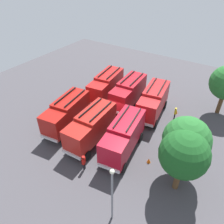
% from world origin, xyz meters
% --- Properties ---
extents(ground_plane, '(50.57, 50.57, 0.00)m').
position_xyz_m(ground_plane, '(0.00, 0.00, 0.00)').
color(ground_plane, '#423F44').
extents(fire_truck_0, '(7.43, 3.43, 3.88)m').
position_xyz_m(fire_truck_0, '(-4.28, -3.83, 2.15)').
color(fire_truck_0, '#AB1817').
rests_on(fire_truck_0, ground).
extents(fire_truck_1, '(7.46, 3.51, 3.88)m').
position_xyz_m(fire_truck_1, '(3.97, -3.94, 2.15)').
color(fire_truck_1, '#9E1610').
rests_on(fire_truck_1, ground).
extents(fire_truck_2, '(7.33, 3.10, 3.88)m').
position_xyz_m(fire_truck_2, '(-4.42, -0.16, 2.15)').
color(fire_truck_2, '#A5131D').
rests_on(fire_truck_2, ground).
extents(fire_truck_3, '(7.30, 3.01, 3.88)m').
position_xyz_m(fire_truck_3, '(4.39, 0.11, 2.15)').
color(fire_truck_3, '#AD1C16').
rests_on(fire_truck_3, ground).
extents(fire_truck_4, '(7.47, 3.56, 3.88)m').
position_xyz_m(fire_truck_4, '(-4.19, 3.72, 2.15)').
color(fire_truck_4, '#AA191B').
rests_on(fire_truck_4, ground).
extents(fire_truck_5, '(7.47, 3.55, 3.88)m').
position_xyz_m(fire_truck_5, '(3.81, 3.92, 2.15)').
color(fire_truck_5, '#AD0F20').
rests_on(fire_truck_5, ground).
extents(firefighter_0, '(0.47, 0.34, 1.79)m').
position_xyz_m(firefighter_0, '(8.15, 2.00, 1.01)').
color(firefighter_0, black).
rests_on(firefighter_0, ground).
extents(firefighter_1, '(0.47, 0.34, 1.62)m').
position_xyz_m(firefighter_1, '(-4.96, 6.63, 0.90)').
color(firefighter_1, black).
rests_on(firefighter_1, ground).
extents(tree_1, '(4.24, 4.24, 6.57)m').
position_xyz_m(tree_1, '(3.51, 10.05, 4.42)').
color(tree_1, brown).
rests_on(tree_1, ground).
extents(tree_2, '(3.08, 3.08, 4.78)m').
position_xyz_m(tree_2, '(3.62, 10.59, 3.21)').
color(tree_2, brown).
rests_on(tree_2, ground).
extents(tree_3, '(4.17, 4.17, 6.47)m').
position_xyz_m(tree_3, '(5.20, 10.39, 4.35)').
color(tree_3, brown).
rests_on(tree_3, ground).
extents(traffic_cone_0, '(0.48, 0.48, 0.69)m').
position_xyz_m(traffic_cone_0, '(-0.18, -5.82, 0.34)').
color(traffic_cone_0, '#F2600C').
rests_on(traffic_cone_0, ground).
extents(traffic_cone_1, '(0.40, 0.40, 0.57)m').
position_xyz_m(traffic_cone_1, '(3.83, 7.06, 0.29)').
color(traffic_cone_1, '#F2600C').
rests_on(traffic_cone_1, ground).
extents(traffic_cone_2, '(0.45, 0.45, 0.65)m').
position_xyz_m(traffic_cone_2, '(-6.20, 6.42, 0.32)').
color(traffic_cone_2, '#F2600C').
rests_on(traffic_cone_2, ground).
extents(lamppost, '(0.36, 0.36, 5.93)m').
position_xyz_m(lamppost, '(10.79, 7.05, 3.51)').
color(lamppost, slate).
rests_on(lamppost, ground).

